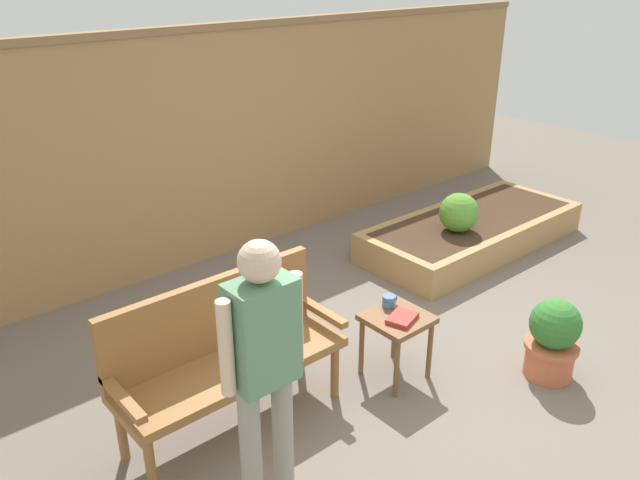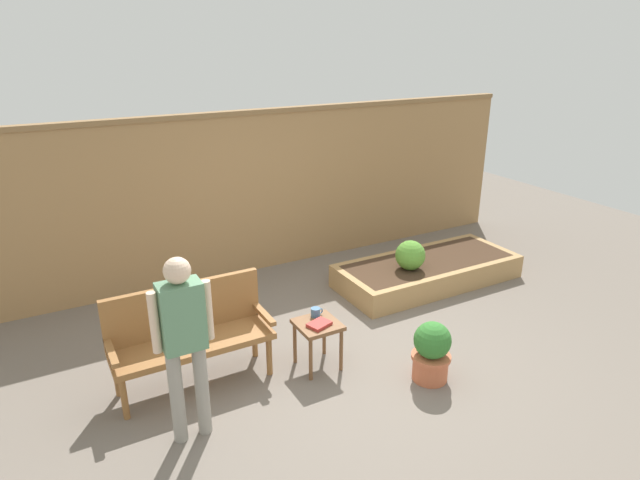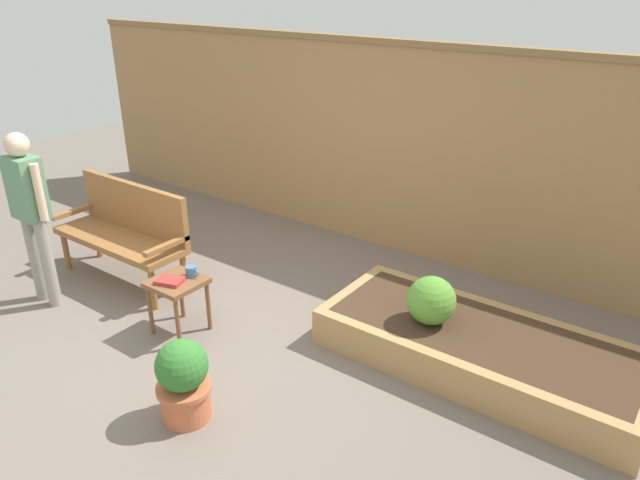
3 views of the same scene
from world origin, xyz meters
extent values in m
plane|color=#70665B|center=(0.00, 0.00, 0.00)|extent=(14.00, 14.00, 0.00)
cube|color=#A37A4C|center=(0.00, 2.60, 1.05)|extent=(8.40, 0.10, 2.10)
cube|color=olive|center=(0.00, 2.60, 2.13)|extent=(8.40, 0.14, 0.06)
cylinder|color=#936033|center=(-0.77, 0.56, 0.20)|extent=(0.06, 0.06, 0.40)
cylinder|color=#936033|center=(-0.77, 0.20, 0.20)|extent=(0.06, 0.06, 0.40)
cylinder|color=#936033|center=(-2.09, 0.56, 0.20)|extent=(0.06, 0.06, 0.40)
cylinder|color=#936033|center=(-2.09, 0.20, 0.20)|extent=(0.06, 0.06, 0.40)
cube|color=#936033|center=(-1.43, 0.38, 0.43)|extent=(1.44, 0.48, 0.06)
cube|color=#936033|center=(-1.43, 0.59, 0.70)|extent=(1.44, 0.06, 0.48)
cube|color=#936033|center=(-2.12, 0.38, 0.56)|extent=(0.06, 0.48, 0.04)
cube|color=#936033|center=(-0.74, 0.38, 0.56)|extent=(0.06, 0.48, 0.04)
cylinder|color=brown|center=(-0.14, 0.25, 0.22)|extent=(0.04, 0.04, 0.44)
cylinder|color=brown|center=(-0.14, -0.08, 0.22)|extent=(0.04, 0.04, 0.44)
cylinder|color=brown|center=(-0.47, 0.25, 0.22)|extent=(0.04, 0.04, 0.44)
cylinder|color=brown|center=(-0.47, -0.08, 0.22)|extent=(0.04, 0.04, 0.44)
cube|color=brown|center=(-0.31, 0.09, 0.46)|extent=(0.40, 0.40, 0.04)
cylinder|color=teal|center=(-0.27, 0.21, 0.52)|extent=(0.09, 0.09, 0.09)
torus|color=teal|center=(-0.21, 0.21, 0.52)|extent=(0.06, 0.01, 0.06)
cube|color=#B2332D|center=(-0.32, 0.03, 0.50)|extent=(0.25, 0.21, 0.03)
cylinder|color=#C66642|center=(0.51, -0.60, 0.11)|extent=(0.33, 0.33, 0.22)
cylinder|color=#C66642|center=(0.51, -0.60, 0.24)|extent=(0.37, 0.37, 0.04)
sphere|color=#33752D|center=(0.51, -0.60, 0.41)|extent=(0.35, 0.35, 0.35)
cube|color=#AD8451|center=(1.88, 0.64, 0.15)|extent=(2.40, 0.09, 0.30)
cube|color=#AD8451|center=(1.88, 1.55, 0.15)|extent=(2.40, 0.09, 0.30)
cube|color=#AD8451|center=(0.72, 1.09, 0.15)|extent=(0.09, 0.82, 0.30)
cube|color=#AD8451|center=(3.03, 1.09, 0.15)|extent=(0.09, 0.82, 0.30)
cube|color=#422D1E|center=(1.88, 1.09, 0.15)|extent=(2.22, 0.82, 0.30)
cylinder|color=brown|center=(1.50, 1.00, 0.33)|extent=(0.04, 0.04, 0.06)
sphere|color=#569333|center=(1.50, 1.00, 0.49)|extent=(0.37, 0.37, 0.37)
cylinder|color=gray|center=(-1.56, -0.28, 0.41)|extent=(0.11, 0.11, 0.82)
cylinder|color=gray|center=(-1.76, -0.28, 0.41)|extent=(0.11, 0.11, 0.82)
cube|color=#5B8966|center=(-1.66, -0.28, 1.09)|extent=(0.32, 0.20, 0.54)
cylinder|color=beige|center=(-1.46, -0.28, 1.09)|extent=(0.07, 0.07, 0.49)
cylinder|color=beige|center=(-1.86, -0.28, 1.09)|extent=(0.07, 0.07, 0.49)
sphere|color=beige|center=(-1.66, -0.28, 1.46)|extent=(0.20, 0.20, 0.20)
camera|label=1|loc=(-3.09, -2.37, 2.70)|focal=35.65mm
camera|label=2|loc=(-2.48, -3.88, 3.05)|focal=30.43mm
camera|label=3|loc=(3.11, -2.63, 2.74)|focal=33.37mm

